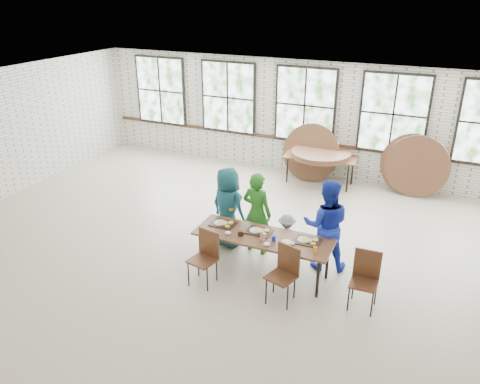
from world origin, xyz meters
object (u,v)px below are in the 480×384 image
object	(u,v)px
chair_near_left	(206,253)
chair_near_right	(285,269)
storage_table	(320,158)
dining_table	(263,239)

from	to	relation	value
chair_near_left	chair_near_right	bearing A→B (deg)	15.60
storage_table	dining_table	bearing A→B (deg)	-93.02
dining_table	chair_near_left	size ratio (longest dim) A/B	2.54
storage_table	chair_near_left	bearing A→B (deg)	-102.18
dining_table	storage_table	world-z (taller)	same
chair_near_left	chair_near_right	size ratio (longest dim) A/B	1.00
dining_table	chair_near_left	bearing A→B (deg)	-141.79
chair_near_left	storage_table	xyz separation A→B (m)	(0.56, 5.07, 0.13)
dining_table	chair_near_left	world-z (taller)	chair_near_left
dining_table	chair_near_right	world-z (taller)	chair_near_right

